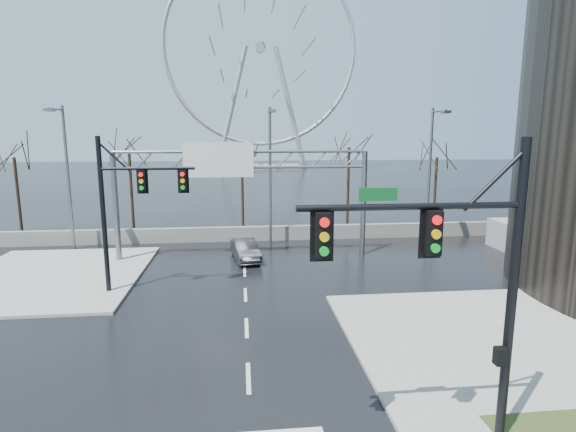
{
  "coord_description": "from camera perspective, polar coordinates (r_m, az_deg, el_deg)",
  "views": [
    {
      "loc": [
        -0.13,
        -13.93,
        8.04
      ],
      "look_at": [
        2.22,
        8.29,
        4.0
      ],
      "focal_mm": 28.0,
      "sensor_mm": 36.0,
      "label": 1
    }
  ],
  "objects": [
    {
      "name": "ground",
      "position": [
        16.08,
        -5.06,
        -19.79
      ],
      "size": [
        260.0,
        260.0,
        0.0
      ],
      "primitive_type": "plane",
      "color": "black",
      "rests_on": "ground"
    },
    {
      "name": "sidewalk_right_ext",
      "position": [
        20.49,
        24.95,
        -13.63
      ],
      "size": [
        12.0,
        10.0,
        0.15
      ],
      "primitive_type": "cube",
      "color": "gray",
      "rests_on": "ground"
    },
    {
      "name": "sidewalk_far",
      "position": [
        29.22,
        -27.81,
        -6.79
      ],
      "size": [
        10.0,
        12.0,
        0.15
      ],
      "primitive_type": "cube",
      "color": "gray",
      "rests_on": "ground"
    },
    {
      "name": "barrier_wall",
      "position": [
        34.74,
        -5.69,
        -2.25
      ],
      "size": [
        52.0,
        0.5,
        1.1
      ],
      "primitive_type": "cube",
      "color": "slate",
      "rests_on": "ground"
    },
    {
      "name": "signal_mast_near",
      "position": [
        11.65,
        21.29,
        -6.25
      ],
      "size": [
        5.52,
        0.41,
        8.0
      ],
      "color": "black",
      "rests_on": "ground"
    },
    {
      "name": "signal_mast_far",
      "position": [
        23.81,
        -19.93,
        1.89
      ],
      "size": [
        4.72,
        0.41,
        8.0
      ],
      "color": "black",
      "rests_on": "ground"
    },
    {
      "name": "sign_gantry",
      "position": [
        29.03,
        -6.51,
        4.53
      ],
      "size": [
        16.36,
        0.4,
        7.6
      ],
      "color": "slate",
      "rests_on": "ground"
    },
    {
      "name": "streetlight_left",
      "position": [
        34.28,
        -26.42,
        5.59
      ],
      "size": [
        0.5,
        2.55,
        10.0
      ],
      "color": "slate",
      "rests_on": "ground"
    },
    {
      "name": "streetlight_mid",
      "position": [
        32.23,
        -2.25,
        6.41
      ],
      "size": [
        0.5,
        2.55,
        10.0
      ],
      "color": "slate",
      "rests_on": "ground"
    },
    {
      "name": "streetlight_right",
      "position": [
        35.13,
        17.8,
        6.25
      ],
      "size": [
        0.5,
        2.55,
        10.0
      ],
      "color": "slate",
      "rests_on": "ground"
    },
    {
      "name": "tree_far_left",
      "position": [
        42.0,
        -31.36,
        5.4
      ],
      "size": [
        3.5,
        3.5,
        7.0
      ],
      "color": "black",
      "rests_on": "ground"
    },
    {
      "name": "tree_left",
      "position": [
        38.52,
        -19.48,
        6.6
      ],
      "size": [
        3.75,
        3.75,
        7.5
      ],
      "color": "black",
      "rests_on": "ground"
    },
    {
      "name": "tree_center",
      "position": [
        38.53,
        -5.86,
        5.93
      ],
      "size": [
        3.25,
        3.25,
        6.5
      ],
      "color": "black",
      "rests_on": "ground"
    },
    {
      "name": "tree_right",
      "position": [
        38.57,
        7.72,
        7.45
      ],
      "size": [
        3.9,
        3.9,
        7.8
      ],
      "color": "black",
      "rests_on": "ground"
    },
    {
      "name": "tree_far_right",
      "position": [
        41.7,
        18.34,
        6.12
      ],
      "size": [
        3.4,
        3.4,
        6.8
      ],
      "color": "black",
      "rests_on": "ground"
    },
    {
      "name": "ferris_wheel",
      "position": [
        110.54,
        -3.51,
        19.65
      ],
      "size": [
        45.0,
        6.0,
        50.91
      ],
      "color": "gray",
      "rests_on": "ground"
    },
    {
      "name": "car",
      "position": [
        29.4,
        -5.44,
        -4.33
      ],
      "size": [
        2.09,
        4.2,
        1.32
      ],
      "primitive_type": "imported",
      "rotation": [
        0.0,
        0.0,
        0.18
      ],
      "color": "black",
      "rests_on": "ground"
    }
  ]
}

